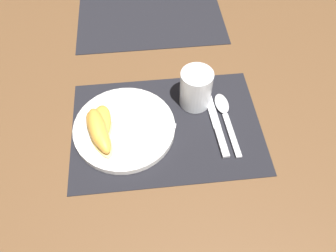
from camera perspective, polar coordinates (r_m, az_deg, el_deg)
The scene contains 11 objects.
ground_plane at distance 0.79m, azimuth -0.26°, elevation -0.21°, with size 3.00×3.00×0.00m, color brown.
placemat at distance 0.79m, azimuth -0.26°, elevation -0.12°, with size 0.45×0.31×0.00m.
placemat_far at distance 1.10m, azimuth -3.09°, elevation 18.60°, with size 0.45×0.31×0.00m.
plate at distance 0.79m, azimuth -7.60°, elevation -0.09°, with size 0.24×0.24×0.02m.
juice_glass at distance 0.81m, azimuth 4.85°, elevation 6.21°, with size 0.08×0.08×0.10m.
knife at distance 0.80m, azimuth 8.36°, elevation 0.45°, with size 0.03×0.20×0.01m.
spoon at distance 0.82m, azimuth 9.76°, elevation 2.51°, with size 0.04×0.19×0.01m.
fork at distance 0.78m, azimuth -6.73°, elevation 1.09°, with size 0.19×0.07×0.00m.
citrus_wedge_0 at distance 0.77m, azimuth -11.66°, elevation 0.48°, with size 0.06×0.12×0.03m.
citrus_wedge_1 at distance 0.76m, azimuth -12.14°, elevation -0.48°, with size 0.07×0.12×0.05m.
citrus_wedge_2 at distance 0.75m, azimuth -12.00°, elevation -1.16°, with size 0.08×0.13×0.04m.
Camera 1 is at (-0.04, -0.45, 0.65)m, focal length 35.00 mm.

